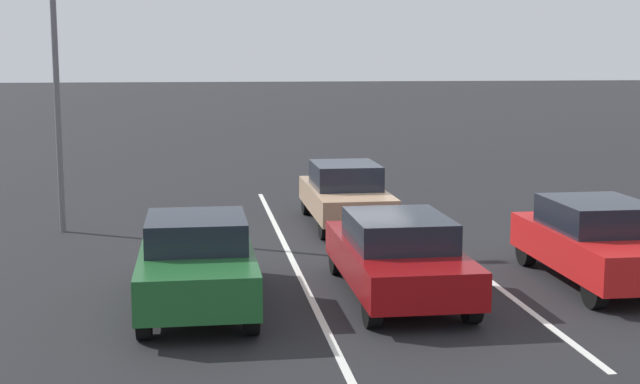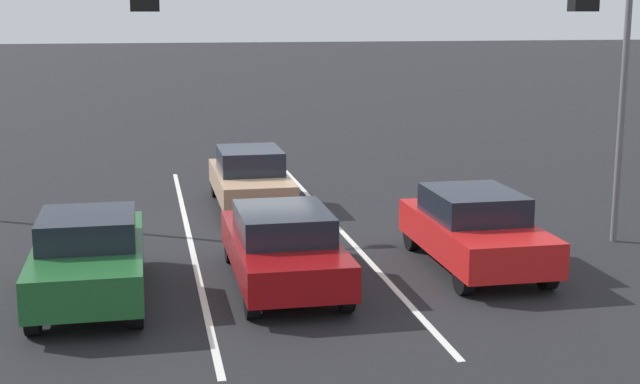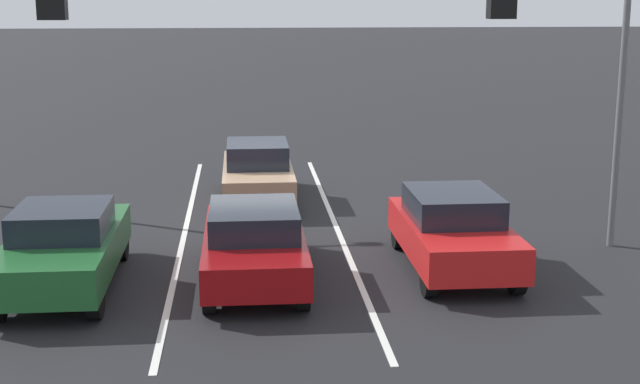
{
  "view_description": "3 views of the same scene",
  "coord_description": "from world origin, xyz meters",
  "views": [
    {
      "loc": [
        3.62,
        20.22,
        4.11
      ],
      "look_at": [
        1.43,
        4.72,
        1.7
      ],
      "focal_mm": 50.0,
      "sensor_mm": 36.0,
      "label": 1
    },
    {
      "loc": [
        2.63,
        21.1,
        4.92
      ],
      "look_at": [
        -0.21,
        6.96,
        1.97
      ],
      "focal_mm": 50.0,
      "sensor_mm": 36.0,
      "label": 2
    },
    {
      "loc": [
        0.41,
        21.49,
        5.2
      ],
      "look_at": [
        -0.94,
        6.42,
        1.83
      ],
      "focal_mm": 50.0,
      "sensor_mm": 36.0,
      "label": 3
    }
  ],
  "objects": [
    {
      "name": "car_red_leftlane_front",
      "position": [
        -3.61,
        5.28,
        0.77
      ],
      "size": [
        1.83,
        4.19,
        1.5
      ],
      "color": "red",
      "rests_on": "ground_plane"
    },
    {
      "name": "car_tan_midlane_second",
      "position": [
        0.02,
        -0.86,
        0.78
      ],
      "size": [
        1.74,
        4.41,
        1.52
      ],
      "color": "tan",
      "rests_on": "ground_plane"
    },
    {
      "name": "car_darkgreen_rightlane_front",
      "position": [
        3.62,
        5.77,
        0.77
      ],
      "size": [
        1.82,
        4.53,
        1.51
      ],
      "color": "#1E5928",
      "rests_on": "ground_plane"
    },
    {
      "name": "car_maroon_midlane_front",
      "position": [
        0.21,
        5.66,
        0.74
      ],
      "size": [
        1.82,
        4.52,
        1.42
      ],
      "color": "maroon",
      "rests_on": "ground_plane"
    },
    {
      "name": "lane_stripe_left_divider",
      "position": [
        -1.71,
        1.9,
        0.01
      ],
      "size": [
        0.12,
        15.79,
        0.01
      ],
      "primitive_type": "cube",
      "color": "silver",
      "rests_on": "ground_plane"
    },
    {
      "name": "lane_stripe_center_divider",
      "position": [
        1.71,
        1.9,
        0.01
      ],
      "size": [
        0.12,
        15.79,
        0.01
      ],
      "primitive_type": "cube",
      "color": "silver",
      "rests_on": "ground_plane"
    },
    {
      "name": "traffic_signal_gantry",
      "position": [
        2.32,
        10.78,
        4.73
      ],
      "size": [
        12.29,
        0.37,
        6.25
      ],
      "color": "slate",
      "rests_on": "ground_plane"
    },
    {
      "name": "ground_plane",
      "position": [
        0.0,
        0.0,
        0.0
      ],
      "size": [
        240.0,
        240.0,
        0.0
      ],
      "primitive_type": "plane",
      "color": "black"
    },
    {
      "name": "street_lamp_left_shoulder",
      "position": [
        -7.07,
        3.99,
        4.5
      ],
      "size": [
        2.08,
        0.24,
        7.75
      ],
      "color": "slate",
      "rests_on": "ground_plane"
    }
  ]
}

